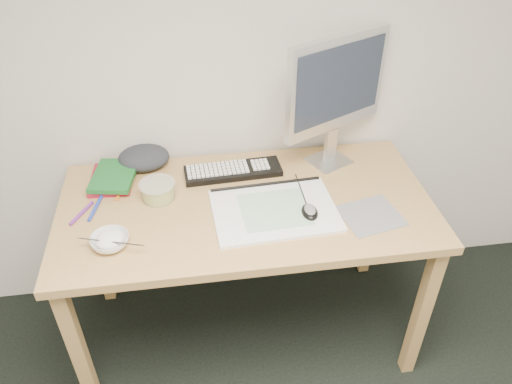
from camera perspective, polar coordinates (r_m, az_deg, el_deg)
desk at (r=1.93m, az=-1.13°, el=-3.14°), size 1.40×0.70×0.75m
mousepad at (r=1.86m, az=12.97°, el=-2.63°), size 0.24×0.23×0.00m
sketchpad at (r=1.83m, az=2.14°, el=-2.15°), size 0.47×0.35×0.01m
keyboard at (r=2.03m, az=-2.64°, el=2.41°), size 0.40×0.15×0.02m
monitor at (r=1.96m, az=9.18°, el=11.71°), size 0.43×0.24×0.54m
mouse at (r=1.81m, az=6.17°, el=-2.03°), size 0.06×0.09×0.03m
rice_bowl at (r=1.75m, az=-16.34°, el=-5.46°), size 0.15×0.15×0.04m
chopsticks at (r=1.72m, az=-16.27°, el=-5.51°), size 0.21×0.08×0.02m
fruit_tub at (r=1.92m, az=-11.15°, el=0.17°), size 0.14×0.14×0.07m
book_red at (r=2.06m, az=-16.16°, el=1.41°), size 0.17×0.22×0.02m
book_green at (r=2.04m, az=-15.91°, el=1.80°), size 0.19×0.24×0.02m
cloth_lump at (r=2.11m, az=-12.70°, el=3.83°), size 0.19×0.17×0.07m
pencil_pink at (r=1.92m, az=-1.61°, el=-0.14°), size 0.15×0.09×0.01m
pencil_tan at (r=1.87m, az=-0.56°, el=-1.15°), size 0.17×0.10×0.01m
pencil_black at (r=1.92m, az=0.07°, el=-0.03°), size 0.16×0.02×0.01m
marker_blue at (r=1.93m, az=-17.88°, el=-1.75°), size 0.04×0.14×0.01m
marker_orange at (r=2.00m, az=-15.22°, el=0.26°), size 0.03×0.13×0.01m
marker_purple at (r=1.93m, az=-19.31°, el=-2.29°), size 0.08×0.13×0.01m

